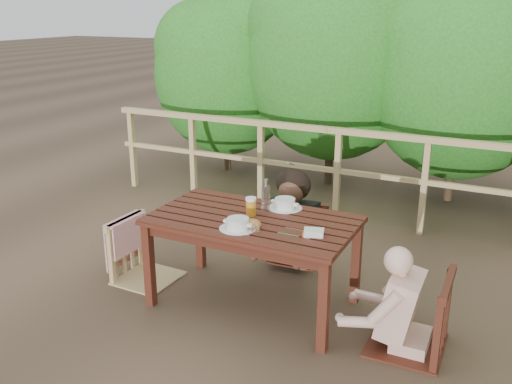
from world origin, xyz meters
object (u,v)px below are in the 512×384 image
at_px(bread_roll, 253,224).
at_px(tumbler, 256,230).
at_px(diner_right, 418,269).
at_px(butter_tub, 314,233).
at_px(bottle, 266,197).
at_px(chair_far, 298,212).
at_px(beer_glass, 251,207).
at_px(soup_near, 238,224).
at_px(soup_far, 285,204).
at_px(chair_left, 145,226).
at_px(chair_right, 412,277).
at_px(woman, 300,188).
at_px(table, 253,262).

distance_m(bread_roll, tumbler, 0.11).
bearing_deg(diner_right, butter_tub, 93.90).
relative_size(diner_right, bottle, 4.26).
relative_size(chair_far, diner_right, 0.77).
bearing_deg(beer_glass, butter_tub, -15.52).
height_order(soup_near, soup_far, same).
xyz_separation_m(soup_near, bread_roll, (0.09, 0.06, -0.01)).
bearing_deg(chair_left, diner_right, -89.08).
relative_size(chair_right, bottle, 3.77).
bearing_deg(diner_right, woman, 50.40).
bearing_deg(diner_right, chair_far, 50.97).
bearing_deg(diner_right, bottle, 79.27).
height_order(chair_right, soup_far, chair_right).
bearing_deg(woman, soup_far, 97.90).
bearing_deg(bottle, soup_near, -95.62).
relative_size(chair_right, butter_tub, 7.67).
relative_size(beer_glass, bottle, 0.56).
xyz_separation_m(diner_right, butter_tub, (-0.70, -0.06, 0.14)).
bearing_deg(diner_right, bread_roll, 94.67).
xyz_separation_m(diner_right, soup_far, (-1.10, 0.36, 0.16)).
bearing_deg(bottle, chair_far, 92.65).
distance_m(beer_glass, tumbler, 0.35).
relative_size(chair_right, bread_roll, 8.03).
height_order(soup_near, bread_roll, soup_near).
xyz_separation_m(table, diner_right, (1.23, -0.06, 0.24)).
bearing_deg(woman, chair_left, 40.85).
bearing_deg(soup_near, chair_far, 89.88).
relative_size(chair_right, woman, 0.77).
bearing_deg(diner_right, beer_glass, 84.77).
relative_size(soup_far, bread_roll, 2.09).
bearing_deg(chair_right, bread_roll, -85.18).
relative_size(chair_left, butter_tub, 7.17).
xyz_separation_m(chair_right, woman, (-1.20, 0.99, 0.15)).
distance_m(soup_near, bread_roll, 0.11).
bearing_deg(chair_right, beer_glass, -95.34).
distance_m(table, tumbler, 0.48).
xyz_separation_m(bread_roll, tumbler, (0.06, -0.09, -0.00)).
bearing_deg(chair_right, soup_far, -109.48).
distance_m(chair_right, bottle, 1.22).
relative_size(chair_far, chair_right, 0.87).
distance_m(woman, bottle, 0.80).
height_order(chair_right, soup_near, chair_right).
distance_m(chair_right, bread_roll, 1.14).
relative_size(soup_near, soup_far, 0.99).
xyz_separation_m(woman, tumbler, (0.15, -1.18, 0.06)).
xyz_separation_m(table, chair_left, (-0.98, -0.03, 0.14)).
height_order(beer_glass, bottle, bottle).
height_order(woman, beer_glass, woman).
relative_size(bread_roll, bottle, 0.47).
relative_size(table, chair_far, 1.67).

